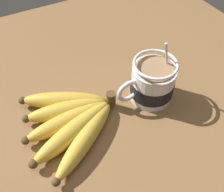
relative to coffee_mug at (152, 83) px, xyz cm
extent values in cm
cube|color=brown|center=(5.69, -3.21, -5.64)|extent=(92.40, 92.40, 2.71)
cylinder|color=silver|center=(-0.12, 0.00, -0.15)|extent=(9.08, 9.08, 8.27)
cylinder|color=black|center=(-0.12, 0.00, -0.94)|extent=(9.28, 9.28, 3.35)
torus|color=silver|center=(5.34, 0.00, 0.50)|extent=(5.49, 0.90, 5.49)
cylinder|color=#997551|center=(-0.12, 0.00, 4.08)|extent=(7.88, 7.88, 0.40)
torus|color=silver|center=(-0.12, 0.00, 5.27)|extent=(9.08, 9.08, 0.60)
cylinder|color=silver|center=(-3.27, 0.00, 3.43)|extent=(3.61, 0.50, 12.55)
ellipsoid|color=silver|center=(-1.71, 0.00, -2.78)|extent=(3.00, 2.00, 0.80)
cylinder|color=#4C381E|center=(8.98, -1.63, -1.64)|extent=(2.00, 2.00, 3.00)
ellipsoid|color=gold|center=(17.62, -6.38, -2.41)|extent=(17.33, 11.82, 3.75)
sphere|color=#4C381E|center=(25.38, -10.64, -2.41)|extent=(1.69, 1.69, 1.69)
ellipsoid|color=gold|center=(18.00, -3.73, -2.44)|extent=(16.92, 7.33, 3.69)
sphere|color=#4C381E|center=(26.04, -5.59, -2.44)|extent=(1.66, 1.66, 1.66)
ellipsoid|color=gold|center=(18.75, -1.18, -2.49)|extent=(17.70, 4.38, 3.58)
sphere|color=#4C381E|center=(27.52, -0.78, -2.49)|extent=(1.61, 1.61, 1.61)
ellipsoid|color=gold|center=(18.79, 1.62, -2.39)|extent=(18.91, 9.47, 3.79)
sphere|color=#4C381E|center=(27.64, 4.55, -2.39)|extent=(1.70, 1.70, 1.70)
ellipsoid|color=gold|center=(17.54, 4.15, -2.57)|extent=(17.38, 13.29, 3.43)
sphere|color=#4C381E|center=(25.27, 9.37, -2.57)|extent=(1.55, 1.55, 1.55)
camera|label=1|loc=(25.05, 28.32, 37.71)|focal=40.00mm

